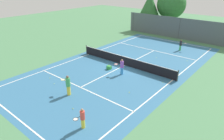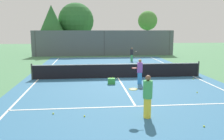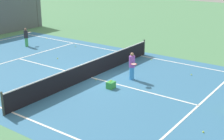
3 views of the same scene
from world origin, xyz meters
name	(u,v)px [view 3 (image 3 of 3)]	position (x,y,z in m)	size (l,w,h in m)	color
ground_plane	(91,78)	(0.00, 0.00, 0.00)	(80.00, 80.00, 0.00)	#4C8456
court_surface	(91,78)	(0.00, 0.00, 0.00)	(13.00, 25.00, 0.01)	teal
tennis_net	(91,69)	(0.00, 0.00, 0.51)	(11.90, 0.10, 1.10)	#333833
player_0	(26,37)	(2.57, 8.64, 0.75)	(0.88, 0.58, 1.45)	#3FA559
player_3	(132,66)	(1.11, -2.03, 0.81)	(0.82, 0.78, 1.56)	#388CD8
ball_crate	(111,85)	(-0.64, -1.87, 0.18)	(0.45, 0.34, 0.43)	green
tennis_ball_1	(151,60)	(5.06, -1.09, 0.03)	(0.07, 0.07, 0.07)	#CCE533
tennis_ball_2	(57,58)	(1.53, 4.24, 0.03)	(0.07, 0.07, 0.07)	#CCE533
tennis_ball_3	(46,38)	(5.28, 9.36, 0.03)	(0.07, 0.07, 0.07)	#CCE533
tennis_ball_5	(13,99)	(-4.58, 1.12, 0.03)	(0.07, 0.07, 0.07)	#CCE533
tennis_ball_6	(203,132)	(-2.26, -7.48, 0.03)	(0.07, 0.07, 0.07)	#CCE533
tennis_ball_7	(96,80)	(-0.18, -0.49, 0.03)	(0.07, 0.07, 0.07)	#CCE533
tennis_ball_8	(75,46)	(4.72, 5.50, 0.03)	(0.07, 0.07, 0.07)	#CCE533
tennis_ball_10	(191,75)	(3.76, -4.48, 0.03)	(0.07, 0.07, 0.07)	#CCE533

